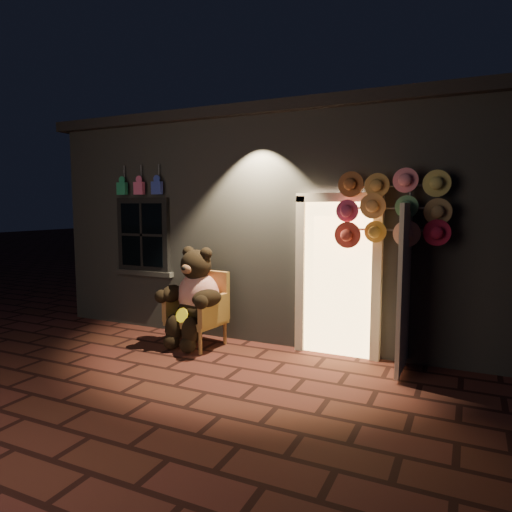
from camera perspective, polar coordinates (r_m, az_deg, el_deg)
The scene contains 5 objects.
ground at distance 5.73m, azimuth -7.68°, elevation -14.39°, with size 60.00×60.00×0.00m, color #4F231E.
shop_building at distance 8.98m, azimuth 6.15°, elevation 4.43°, with size 7.30×5.95×3.51m.
wicker_armchair at distance 6.72m, azimuth -6.98°, elevation -6.52°, with size 0.81×0.75×1.07m.
teddy_bear at distance 6.58m, azimuth -7.73°, elevation -5.12°, with size 1.03×0.85×1.42m.
hat_rack at distance 5.83m, azimuth 16.56°, elevation 5.51°, with size 1.39×0.22×2.46m.
Camera 1 is at (2.93, -4.49, 2.01)m, focal length 32.00 mm.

